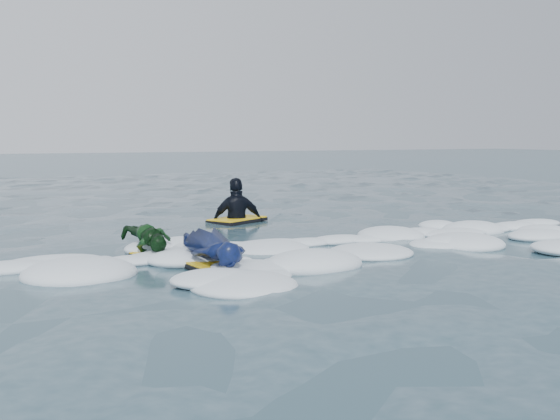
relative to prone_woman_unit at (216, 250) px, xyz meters
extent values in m
plane|color=#1D3A46|center=(1.08, -0.53, -0.22)|extent=(120.00, 120.00, 0.00)
cube|color=black|center=(0.00, -0.22, -0.18)|extent=(0.71, 1.15, 0.05)
cube|color=yellow|center=(0.00, -0.22, -0.15)|extent=(0.68, 1.13, 0.02)
imported|color=#0A144C|center=(0.00, 0.03, 0.02)|extent=(0.80, 1.71, 0.39)
cube|color=black|center=(-0.45, 0.98, -0.19)|extent=(0.55, 0.79, 0.04)
cube|color=yellow|center=(-0.45, 0.98, -0.17)|extent=(0.53, 0.77, 0.01)
cube|color=#1638A8|center=(-0.45, 0.98, -0.16)|extent=(0.28, 0.70, 0.00)
imported|color=#113F14|center=(-0.45, 1.18, 0.00)|extent=(0.53, 1.08, 0.41)
cube|color=black|center=(1.98, 4.02, -0.18)|extent=(1.27, 1.06, 0.06)
cube|color=yellow|center=(1.98, 4.02, -0.14)|extent=(1.24, 1.03, 0.02)
imported|color=black|center=(1.98, 4.02, -0.24)|extent=(1.03, 0.56, 1.66)
camera|label=1|loc=(-2.96, -7.66, 1.34)|focal=45.00mm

